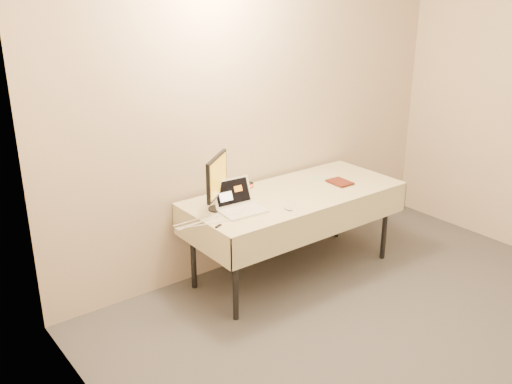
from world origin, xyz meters
TOP-DOWN VIEW (x-y plane):
  - back_wall at (0.00, 2.50)m, footprint 4.00×0.10m
  - table at (0.00, 2.05)m, footprint 1.86×0.81m
  - laptop at (-0.59, 2.03)m, footprint 0.35×0.34m
  - monitor at (-0.71, 2.13)m, footprint 0.34×0.28m
  - book at (0.38, 1.98)m, footprint 0.16×0.03m
  - alarm_clock at (-0.26, 2.35)m, footprint 0.12×0.08m
  - clicker at (-0.29, 1.79)m, footprint 0.05×0.09m
  - paper_form at (0.42, 2.12)m, footprint 0.16×0.26m
  - usb_dongle at (-0.89, 1.85)m, footprint 0.06×0.04m

SIDE VIEW (x-z plane):
  - table at x=0.00m, z-range 0.31..1.05m
  - paper_form at x=0.42m, z-range 0.74..0.74m
  - usb_dongle at x=-0.89m, z-range 0.74..0.75m
  - clicker at x=-0.29m, z-range 0.74..0.76m
  - alarm_clock at x=-0.26m, z-range 0.74..0.78m
  - laptop at x=-0.59m, z-range 0.68..0.90m
  - book at x=0.38m, z-range 0.74..0.95m
  - monitor at x=-0.71m, z-range 0.77..1.20m
  - back_wall at x=0.00m, z-range 0.00..2.70m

